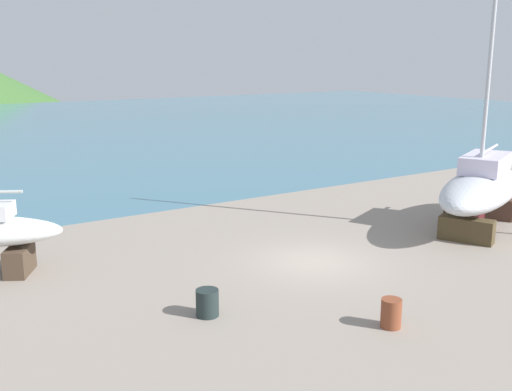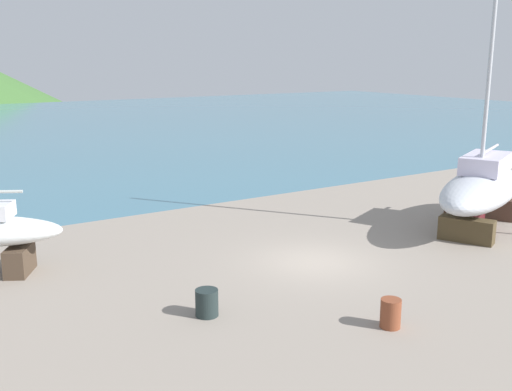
# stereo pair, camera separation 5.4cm
# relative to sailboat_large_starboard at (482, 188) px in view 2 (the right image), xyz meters

# --- Properties ---
(ground_plane) EXTENTS (51.83, 51.83, 0.00)m
(ground_plane) POSITION_rel_sailboat_large_starboard_xyz_m (-8.64, -2.85, -1.80)
(ground_plane) COLOR gray
(sea_water) EXTENTS (156.94, 76.92, 0.01)m
(sea_water) POSITION_rel_sailboat_large_starboard_xyz_m (-8.64, 48.57, -1.80)
(sea_water) COLOR teal
(sea_water) RESTS_ON ground
(sailboat_large_starboard) EXTENTS (8.86, 5.96, 12.10)m
(sailboat_large_starboard) POSITION_rel_sailboat_large_starboard_xyz_m (0.00, 0.00, 0.00)
(sailboat_large_starboard) COLOR #483A24
(sailboat_large_starboard) RESTS_ON ground
(barrel_tar_black) EXTENTS (0.87, 0.87, 0.78)m
(barrel_tar_black) POSITION_rel_sailboat_large_starboard_xyz_m (-14.06, -1.58, -1.41)
(barrel_tar_black) COLOR #212D2C
(barrel_tar_black) RESTS_ON ground
(barrel_by_slipway) EXTENTS (0.80, 0.80, 0.81)m
(barrel_by_slipway) POSITION_rel_sailboat_large_starboard_xyz_m (-10.20, -4.95, -1.40)
(barrel_by_slipway) COLOR brown
(barrel_by_slipway) RESTS_ON ground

